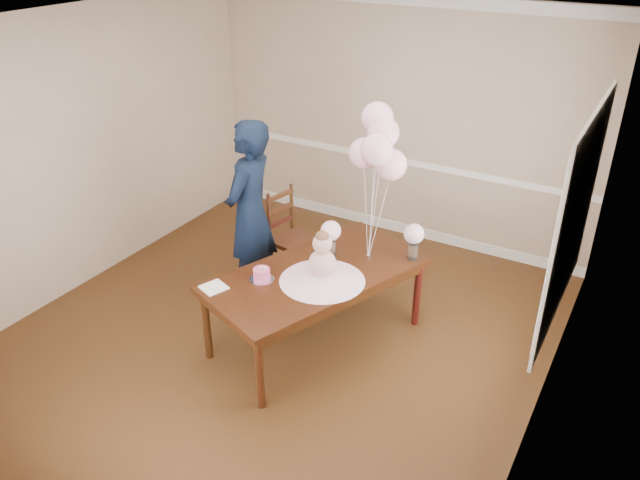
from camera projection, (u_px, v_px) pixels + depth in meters
The scene contains 50 objects.
floor at pixel (276, 338), 5.66m from camera, with size 4.50×5.00×0.00m, color #341D0D.
ceiling at pixel (263, 28), 4.39m from camera, with size 4.50×5.00×0.02m, color silver.
wall_back at pixel (396, 121), 6.93m from camera, with size 4.50×0.02×2.70m, color tan.
wall_left at pixel (77, 154), 6.01m from camera, with size 0.02×5.00×2.70m, color tan.
wall_right at pixel (559, 275), 4.03m from camera, with size 0.02×5.00×2.70m, color tan.
chair_rail_trim at pixel (393, 160), 7.14m from camera, with size 4.50×0.02×0.07m, color white.
baseboard_trim at pixel (389, 225), 7.53m from camera, with size 4.50×0.02×0.12m, color white.
window_frame at pixel (575, 217), 4.33m from camera, with size 0.02×1.66×1.56m, color white.
window_blinds at pixel (573, 216), 4.33m from camera, with size 0.01×1.50×1.40m, color silver.
dining_table_top at pixel (316, 274), 5.31m from camera, with size 0.95×1.89×0.05m, color black.
table_apron at pixel (316, 281), 5.35m from camera, with size 0.85×1.80×0.09m, color black.
table_leg_fl at pixel (207, 325), 5.27m from camera, with size 0.07×0.07×0.66m, color black.
table_leg_fr at pixel (260, 373), 4.72m from camera, with size 0.07×0.07×0.66m, color black.
table_leg_bl at pixel (359, 260), 6.24m from camera, with size 0.07×0.07×0.66m, color black.
table_leg_br at pixel (417, 294), 5.70m from camera, with size 0.07×0.07×0.66m, color black.
baby_skirt at pixel (322, 276), 5.16m from camera, with size 0.72×0.72×0.09m, color #FFBBE7.
baby_torso at pixel (322, 263), 5.10m from camera, with size 0.23×0.23×0.23m, color pink.
baby_head at pixel (322, 244), 5.01m from camera, with size 0.16×0.16×0.16m, color #DEA699.
baby_hair at pixel (322, 237), 4.99m from camera, with size 0.11×0.11×0.11m, color brown.
cake_platter at pixel (262, 279), 5.19m from camera, with size 0.21×0.21×0.01m, color silver.
birthday_cake at pixel (262, 274), 5.17m from camera, with size 0.14×0.14×0.09m, color #E64889.
cake_flower_a at pixel (261, 268), 5.14m from camera, with size 0.03×0.03×0.03m, color white.
cake_flower_b at pixel (265, 268), 5.13m from camera, with size 0.03×0.03×0.03m, color white.
rose_vase_near at pixel (331, 248), 5.52m from camera, with size 0.09×0.09×0.15m, color silver.
roses_near at pixel (331, 231), 5.44m from camera, with size 0.18×0.18×0.18m, color #FBD2DE.
rose_vase_far at pixel (413, 251), 5.47m from camera, with size 0.09×0.09×0.15m, color white.
roses_far at pixel (414, 234), 5.39m from camera, with size 0.18×0.18×0.18m, color silver.
napkin at pixel (214, 287), 5.08m from camera, with size 0.19×0.19×0.01m, color white.
balloon_weight at pixel (368, 256), 5.52m from camera, with size 0.04×0.04×0.02m, color silver.
balloon_a at pixel (364, 153), 5.15m from camera, with size 0.26×0.26×0.26m, color #FFB4D3.
balloon_b at pixel (377, 150), 4.95m from camera, with size 0.26×0.26×0.26m, color #FFB4D8.
balloon_c at pixel (383, 132), 5.03m from camera, with size 0.26×0.26×0.26m, color #F8B0CC.
balloon_d at pixel (377, 118), 5.06m from camera, with size 0.26×0.26×0.26m, color #FCB2D9.
balloon_e at pixel (391, 165), 5.05m from camera, with size 0.26×0.26×0.26m, color #FFB4C4.
balloon_ribbon_a at pixel (366, 214), 5.37m from camera, with size 0.00×0.00×0.79m, color silver.
balloon_ribbon_b at pixel (372, 213), 5.27m from camera, with size 0.00×0.00×0.89m, color white.
balloon_ribbon_c at pixel (375, 205), 5.31m from camera, with size 0.00×0.00×0.98m, color silver.
balloon_ribbon_d at pixel (372, 198), 5.33m from camera, with size 0.00×0.00×1.08m, color white.
balloon_ribbon_e at pixel (379, 220), 5.32m from camera, with size 0.00×0.00×0.75m, color white.
dining_chair_seat at pixel (294, 241), 6.43m from camera, with size 0.41×0.41×0.05m, color #391B0F.
chair_leg_fl at pixel (272, 259), 6.51m from camera, with size 0.04×0.04×0.40m, color #3B1810.
chair_leg_fr at pixel (295, 270), 6.32m from camera, with size 0.04×0.04×0.40m, color #3C1510.
chair_leg_bl at pixel (294, 248), 6.73m from camera, with size 0.04×0.04×0.40m, color #371F0F.
chair_leg_br at pixel (317, 258), 6.54m from camera, with size 0.04×0.04×0.40m, color #38140F.
chair_back_post_l at pixel (269, 217), 6.30m from camera, with size 0.04×0.04×0.52m, color #33180D.
chair_back_post_r at pixel (292, 207), 6.52m from camera, with size 0.04×0.04×0.52m, color #351F0E.
chair_slat_low at pixel (281, 222), 6.46m from camera, with size 0.03×0.37×0.05m, color #3C1410.
chair_slat_mid at pixel (280, 209), 6.39m from camera, with size 0.03×0.37×0.05m, color #3D1D10.
chair_slat_top at pixel (280, 196), 6.32m from camera, with size 0.03×0.37×0.05m, color #3D2010.
woman at pixel (250, 214), 5.86m from camera, with size 0.66×0.44×1.82m, color black.
Camera 1 is at (2.64, -3.76, 3.45)m, focal length 35.00 mm.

